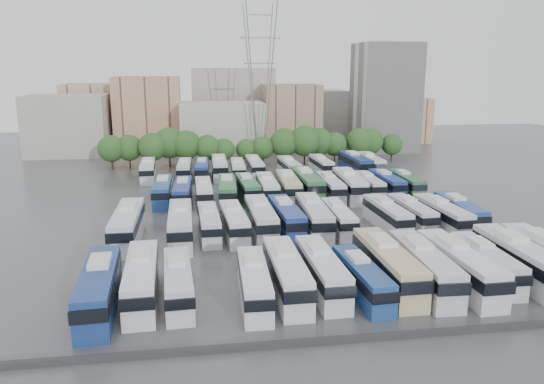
{
  "coord_description": "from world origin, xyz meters",
  "views": [
    {
      "loc": [
        -13.13,
        -68.48,
        20.6
      ],
      "look_at": [
        -2.18,
        4.43,
        3.0
      ],
      "focal_mm": 35.0,
      "sensor_mm": 36.0,
      "label": 1
    }
  ],
  "objects": [
    {
      "name": "bus_r1_s4",
      "position": [
        -8.45,
        -5.72,
        1.8
      ],
      "size": [
        3.14,
        11.79,
        3.66
      ],
      "rotation": [
        0.0,
        0.0,
        0.05
      ],
      "color": "silver",
      "rests_on": "ground"
    },
    {
      "name": "parapet",
      "position": [
        0.0,
        -33.0,
        0.25
      ],
      "size": [
        56.0,
        0.5,
        0.5
      ],
      "primitive_type": "cube",
      "color": "#2D2D30",
      "rests_on": "ground"
    },
    {
      "name": "bus_r2_s11",
      "position": [
        15.02,
        12.52,
        1.69
      ],
      "size": [
        2.54,
        10.98,
        3.43
      ],
      "rotation": [
        0.0,
        0.0,
        -0.01
      ],
      "color": "silver",
      "rests_on": "ground"
    },
    {
      "name": "tree_line",
      "position": [
        -0.41,
        42.12,
        4.42
      ],
      "size": [
        65.16,
        8.17,
        8.33
      ],
      "color": "black",
      "rests_on": "ground"
    },
    {
      "name": "bus_r0_s8",
      "position": [
        4.87,
        -23.04,
        2.08
      ],
      "size": [
        2.98,
        13.54,
        4.25
      ],
      "rotation": [
        0.0,
        0.0,
        0.0
      ],
      "color": "#CBBC8C",
      "rests_on": "ground"
    },
    {
      "name": "bus_r1_s3",
      "position": [
        -11.51,
        -5.36,
        1.7
      ],
      "size": [
        2.7,
        11.1,
        3.46
      ],
      "rotation": [
        0.0,
        0.0,
        0.03
      ],
      "color": "silver",
      "rests_on": "ground"
    },
    {
      "name": "bus_r2_s3",
      "position": [
        -11.75,
        11.5,
        1.7
      ],
      "size": [
        2.54,
        11.08,
        3.47
      ],
      "rotation": [
        0.0,
        0.0,
        0.01
      ],
      "color": "silver",
      "rests_on": "ground"
    },
    {
      "name": "bus_r3_s8",
      "position": [
        4.85,
        29.14,
        1.75
      ],
      "size": [
        2.99,
        11.49,
        3.57
      ],
      "rotation": [
        0.0,
        0.0,
        0.04
      ],
      "color": "silver",
      "rests_on": "ground"
    },
    {
      "name": "bus_r3_s3",
      "position": [
        -11.64,
        29.46,
        1.76
      ],
      "size": [
        2.94,
        11.53,
        3.59
      ],
      "rotation": [
        0.0,
        0.0,
        -0.04
      ],
      "color": "navy",
      "rests_on": "ground"
    },
    {
      "name": "bus_r2_s10",
      "position": [
        11.45,
        11.49,
        2.07
      ],
      "size": [
        3.57,
        13.54,
        4.21
      ],
      "rotation": [
        0.0,
        0.0,
        -0.05
      ],
      "color": "silver",
      "rests_on": "ground"
    },
    {
      "name": "bus_r3_s12",
      "position": [
        18.11,
        29.95,
        2.0
      ],
      "size": [
        3.48,
        13.12,
        4.08
      ],
      "rotation": [
        0.0,
        0.0,
        0.05
      ],
      "color": "navy",
      "rests_on": "ground"
    },
    {
      "name": "bus_r1_s2",
      "position": [
        -14.96,
        -6.46,
        2.01
      ],
      "size": [
        2.97,
        13.05,
        4.09
      ],
      "rotation": [
        0.0,
        0.0,
        0.01
      ],
      "color": "silver",
      "rests_on": "ground"
    },
    {
      "name": "bus_r1_s0",
      "position": [
        -21.23,
        -5.84,
        2.09
      ],
      "size": [
        3.09,
        13.62,
        4.27
      ],
      "rotation": [
        0.0,
        0.0,
        -0.01
      ],
      "color": "silver",
      "rests_on": "ground"
    },
    {
      "name": "bus_r1_s12",
      "position": [
        18.38,
        -6.63,
        1.85
      ],
      "size": [
        3.17,
        12.15,
        3.78
      ],
      "rotation": [
        0.0,
        0.0,
        0.05
      ],
      "color": "silver",
      "rests_on": "ground"
    },
    {
      "name": "bus_r2_s9",
      "position": [
        8.23,
        11.42,
        1.81
      ],
      "size": [
        2.79,
        11.81,
        3.69
      ],
      "rotation": [
        0.0,
        0.0,
        -0.02
      ],
      "color": "silver",
      "rests_on": "ground"
    },
    {
      "name": "bus_r0_s7",
      "position": [
        1.76,
        -24.85,
        1.69
      ],
      "size": [
        2.94,
        11.06,
        3.44
      ],
      "rotation": [
        0.0,
        0.0,
        0.05
      ],
      "color": "navy",
      "rests_on": "ground"
    },
    {
      "name": "bus_r2_s7",
      "position": [
        1.63,
        12.23,
        1.96
      ],
      "size": [
        3.33,
        12.84,
        3.99
      ],
      "rotation": [
        0.0,
        0.0,
        -0.04
      ],
      "color": "#C4B587",
      "rests_on": "ground"
    },
    {
      "name": "bus_r1_s6",
      "position": [
        -1.76,
        -4.82,
        1.91
      ],
      "size": [
        3.17,
        12.46,
        3.88
      ],
      "rotation": [
        0.0,
        0.0,
        0.04
      ],
      "color": "navy",
      "rests_on": "ground"
    },
    {
      "name": "bus_r0_s0",
      "position": [
        -21.55,
        -24.39,
        2.01
      ],
      "size": [
        3.49,
        13.17,
        4.09
      ],
      "rotation": [
        0.0,
        0.0,
        0.05
      ],
      "color": "navy",
      "rests_on": "ground"
    },
    {
      "name": "bus_r0_s5",
      "position": [
        -5.0,
        -23.44,
        1.96
      ],
      "size": [
        2.78,
        12.71,
        3.99
      ],
      "rotation": [
        0.0,
        0.0,
        -0.0
      ],
      "color": "silver",
      "rests_on": "ground"
    },
    {
      "name": "city_buildings",
      "position": [
        -7.46,
        71.86,
        7.87
      ],
      "size": [
        102.0,
        35.0,
        20.0
      ],
      "color": "#9E998E",
      "rests_on": "ground"
    },
    {
      "name": "bus_r1_s13",
      "position": [
        21.48,
        -5.36,
        1.8
      ],
      "size": [
        2.98,
        11.79,
        3.67
      ],
      "rotation": [
        0.0,
        0.0,
        -0.04
      ],
      "color": "navy",
      "rests_on": "ground"
    },
    {
      "name": "bus_r0_s11",
      "position": [
        14.96,
        -23.11,
        1.77
      ],
      "size": [
        2.88,
        11.55,
        3.6
      ],
      "rotation": [
        0.0,
        0.0,
        -0.03
      ],
      "color": "silver",
      "rests_on": "ground"
    },
    {
      "name": "bus_r2_s13",
      "position": [
        21.47,
        12.82,
        1.73
      ],
      "size": [
        2.49,
        11.24,
        3.52
      ],
      "rotation": [
        0.0,
        0.0,
        -0.0
      ],
      "color": "#2B6441",
      "rests_on": "ground"
    },
    {
      "name": "bus_r3_s0",
      "position": [
        -21.62,
        30.38,
        1.81
      ],
      "size": [
        2.99,
        11.82,
        3.68
      ],
      "rotation": [
        0.0,
        0.0,
        0.04
      ],
      "color": "silver",
      "rests_on": "ground"
    },
    {
      "name": "bus_r3_s6",
      "position": [
        -1.56,
        30.91,
        1.77
      ],
      "size": [
        2.62,
        11.54,
        3.62
      ],
      "rotation": [
        0.0,
        0.0,
        0.01
      ],
      "color": "silver",
      "rests_on": "ground"
    },
    {
      "name": "bus_r2_s5",
      "position": [
        -4.88,
        12.56,
        1.8
      ],
      "size": [
        3.12,
        11.77,
        3.66
      ],
      "rotation": [
        0.0,
        0.0,
        0.05
      ],
      "color": "#2E6C43",
      "rests_on": "ground"
    },
    {
      "name": "bus_r1_s11",
      "position": [
        15.03,
        -4.7,
        1.73
      ],
      "size": [
        2.8,
        11.28,
        3.52
      ],
      "rotation": [
        0.0,
        0.0,
        0.03
      ],
      "color": "silver",
      "rests_on": "ground"
    },
    {
      "name": "bus_r3_s2",
      "position": [
        -14.89,
        30.13,
        1.72
      ],
      "size": [
        2.75,
        11.26,
        3.51
      ],
      "rotation": [
        0.0,
        0.0,
        -0.03
      ],
      "color": "silver",
      "rests_on": "ground"
    },
    {
      "name": "bus_r0_s1",
      "position": [
        -18.13,
        -22.82,
        1.96
      ],
      "size": [
        3.25,
        12.84,
        4.0
      ],
      "rotation": [
        0.0,
        0.0,
        0.04
      ],
      "color": "silver",
      "rests_on": "ground"
    },
    {
      "name": "bus_r1_s7",
      "position": [
        1.69,
        -5.43,
        2.02
      ],
      "size": [
        3.4,
        13.22,
        4.12
      ],
      "rotation": [
        0.0,
        0.0,
        -0.04
      ],
      "color": "silver",
      "rests_on": "ground"
    },
    {
      "name": "bus_r0_s10",
      "position": [
        11.54,
        -24.21,
        2.04
      ],
      "size": [
        3.16,
        13.28,
        4.15
      ],
      "rotation": [
        0.0,
        0.0,
        0.02
      ],
      "color": "silver",
      "rests_on": "ground"
    },
    {
      "name": "bus_r0_s9",
      "position": [
        8.18,
        -23.81,
        2.02
      ],
      "size": [
        3.42,
        13.25,
        4.12
      ],
      "rotation": [
        0.0,
        0.0,
        -0.04
      ],
      "color": "silver",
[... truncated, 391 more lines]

